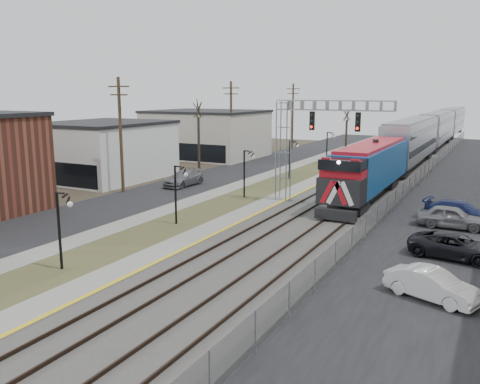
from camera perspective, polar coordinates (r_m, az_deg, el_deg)
The scene contains 20 objects.
street_west at distance 52.36m, azimuth -3.35°, elevation 1.57°, with size 7.00×120.00×0.04m, color black.
sidewalk at distance 50.23m, azimuth 1.06°, elevation 1.20°, with size 2.00×120.00×0.08m, color gray.
grass_median at distance 48.98m, azimuth 4.21°, elevation 0.90°, with size 4.00×120.00×0.06m, color #434826.
platform at distance 47.88m, azimuth 7.50°, elevation 0.71°, with size 2.00×120.00×0.24m, color gray.
ballast_bed at distance 46.44m, azimuth 13.30°, elevation 0.15°, with size 8.00×120.00×0.20m, color #595651.
platform_edge at distance 47.57m, azimuth 8.50°, elevation 0.76°, with size 0.24×120.00×0.01m, color gold.
track_near at distance 46.93m, azimuth 10.95°, elevation 0.58°, with size 1.58×120.00×0.15m.
track_far at distance 46.08m, azimuth 15.11°, elevation 0.20°, with size 1.58×120.00×0.15m.
train at distance 77.35m, azimuth 20.52°, elevation 6.16°, with size 3.00×85.85×5.33m.
signal_gantry at distance 39.88m, azimuth 7.21°, elevation 6.55°, with size 9.00×1.07×8.15m.
lampposts at distance 34.18m, azimuth -6.97°, elevation -0.29°, with size 0.14×62.14×4.00m.
utility_poles at distance 45.42m, azimuth -13.24°, elevation 6.16°, with size 0.28×80.28×10.00m.
fence at distance 45.50m, azimuth 18.46°, elevation 0.54°, with size 0.04×120.00×1.60m, color gray.
buildings_west at distance 49.55m, azimuth -19.47°, elevation 3.90°, with size 14.00×67.00×7.00m.
bare_trees at distance 55.92m, azimuth -2.34°, elevation 4.97°, with size 12.30×42.30×5.95m.
car_lot_b at distance 23.41m, azimuth 20.77°, elevation -9.80°, with size 1.39×3.98×1.31m, color silver.
car_lot_c at distance 29.40m, azimuth 23.06°, elevation -5.70°, with size 2.20×4.77×1.32m, color black.
car_lot_d at distance 37.78m, azimuth 23.52°, elevation -2.07°, with size 1.96×4.81×1.40m, color #151F4C.
car_lot_e at distance 35.72m, azimuth 22.70°, elevation -2.67°, with size 1.73×4.30×1.47m, color slate.
car_street_b at distance 48.15m, azimuth -6.34°, elevation 1.50°, with size 1.97×4.85×1.41m, color slate.
Camera 1 is at (15.08, -9.26, 8.75)m, focal length 38.00 mm.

